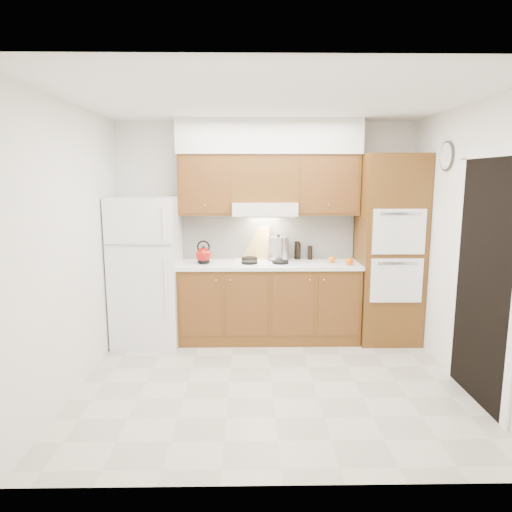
{
  "coord_description": "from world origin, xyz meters",
  "views": [
    {
      "loc": [
        -0.21,
        -4.11,
        1.94
      ],
      "look_at": [
        -0.14,
        0.45,
        1.15
      ],
      "focal_mm": 32.0,
      "sensor_mm": 36.0,
      "label": 1
    }
  ],
  "objects": [
    {
      "name": "range_hood",
      "position": [
        -0.02,
        1.27,
        1.57
      ],
      "size": [
        0.75,
        0.45,
        0.15
      ],
      "primitive_type": "cube",
      "color": "silver",
      "rests_on": "wall_back"
    },
    {
      "name": "doorway",
      "position": [
        1.79,
        -0.35,
        1.05
      ],
      "size": [
        0.02,
        0.9,
        2.1
      ],
      "primitive_type": "cube",
      "color": "black",
      "rests_on": "floor"
    },
    {
      "name": "kettle",
      "position": [
        -0.74,
        1.16,
        1.04
      ],
      "size": [
        0.23,
        0.23,
        0.18
      ],
      "primitive_type": "sphere",
      "rotation": [
        0.0,
        0.0,
        0.38
      ],
      "color": "#930D0A",
      "rests_on": "countertop"
    },
    {
      "name": "backsplash",
      "position": [
        0.02,
        1.49,
        1.22
      ],
      "size": [
        2.11,
        0.03,
        0.56
      ],
      "primitive_type": "cube",
      "color": "white",
      "rests_on": "countertop"
    },
    {
      "name": "ceiling",
      "position": [
        0.0,
        0.0,
        2.6
      ],
      "size": [
        3.6,
        3.6,
        0.0
      ],
      "primitive_type": "plane",
      "color": "white",
      "rests_on": "wall_back"
    },
    {
      "name": "condiment_a",
      "position": [
        0.38,
        1.45,
        1.05
      ],
      "size": [
        0.07,
        0.07,
        0.22
      ],
      "primitive_type": "cylinder",
      "rotation": [
        0.0,
        0.0,
        -0.08
      ],
      "color": "black",
      "rests_on": "countertop"
    },
    {
      "name": "cutting_board",
      "position": [
        -0.12,
        1.45,
        1.14
      ],
      "size": [
        0.34,
        0.22,
        0.43
      ],
      "primitive_type": "cube",
      "rotation": [
        -0.21,
        0.0,
        -0.39
      ],
      "color": "tan",
      "rests_on": "countertop"
    },
    {
      "name": "orange_near",
      "position": [
        0.95,
        1.03,
        0.98
      ],
      "size": [
        0.1,
        0.1,
        0.08
      ],
      "primitive_type": "sphere",
      "rotation": [
        0.0,
        0.0,
        -0.2
      ],
      "color": "#D9620B",
      "rests_on": "countertop"
    },
    {
      "name": "oven_cabinet",
      "position": [
        1.44,
        1.18,
        1.1
      ],
      "size": [
        0.7,
        0.65,
        2.2
      ],
      "primitive_type": "cube",
      "color": "brown",
      "rests_on": "floor"
    },
    {
      "name": "stock_pot",
      "position": [
        0.14,
        1.31,
        1.1
      ],
      "size": [
        0.33,
        0.33,
        0.26
      ],
      "primitive_type": "cylinder",
      "rotation": [
        0.0,
        0.0,
        0.42
      ],
      "color": "silver",
      "rests_on": "cooktop"
    },
    {
      "name": "condiment_b",
      "position": [
        0.4,
        1.44,
        1.04
      ],
      "size": [
        0.08,
        0.08,
        0.2
      ],
      "primitive_type": "cylinder",
      "rotation": [
        0.0,
        0.0,
        0.3
      ],
      "color": "black",
      "rests_on": "countertop"
    },
    {
      "name": "wall_clock",
      "position": [
        1.79,
        0.55,
        2.15
      ],
      "size": [
        0.02,
        0.3,
        0.3
      ],
      "primitive_type": "cylinder",
      "rotation": [
        0.0,
        1.57,
        0.0
      ],
      "color": "#3F3833",
      "rests_on": "wall_right"
    },
    {
      "name": "wall_left",
      "position": [
        -1.8,
        0.0,
        1.3
      ],
      "size": [
        0.02,
        3.0,
        2.6
      ],
      "primitive_type": "cube",
      "color": "white",
      "rests_on": "floor"
    },
    {
      "name": "base_cabinets",
      "position": [
        0.02,
        1.2,
        0.45
      ],
      "size": [
        2.11,
        0.6,
        0.9
      ],
      "primitive_type": "cube",
      "color": "brown",
      "rests_on": "floor"
    },
    {
      "name": "upper_cab_right",
      "position": [
        0.72,
        1.33,
        1.85
      ],
      "size": [
        0.73,
        0.33,
        0.7
      ],
      "primitive_type": "cube",
      "color": "brown",
      "rests_on": "wall_back"
    },
    {
      "name": "condiment_c",
      "position": [
        0.54,
        1.41,
        1.02
      ],
      "size": [
        0.08,
        0.08,
        0.17
      ],
      "primitive_type": "cylinder",
      "rotation": [
        0.0,
        0.0,
        0.42
      ],
      "color": "black",
      "rests_on": "countertop"
    },
    {
      "name": "wall_back",
      "position": [
        0.0,
        1.5,
        1.3
      ],
      "size": [
        3.6,
        0.02,
        2.6
      ],
      "primitive_type": "cube",
      "color": "white",
      "rests_on": "floor"
    },
    {
      "name": "upper_cab_over_hood",
      "position": [
        -0.02,
        1.33,
        1.92
      ],
      "size": [
        0.75,
        0.33,
        0.55
      ],
      "primitive_type": "cube",
      "color": "brown",
      "rests_on": "range_hood"
    },
    {
      "name": "fridge",
      "position": [
        -1.41,
        1.14,
        0.86
      ],
      "size": [
        0.75,
        0.72,
        1.72
      ],
      "primitive_type": "cube",
      "color": "white",
      "rests_on": "floor"
    },
    {
      "name": "upper_cab_left",
      "position": [
        -0.71,
        1.33,
        1.85
      ],
      "size": [
        0.63,
        0.33,
        0.7
      ],
      "primitive_type": "cube",
      "color": "brown",
      "rests_on": "wall_back"
    },
    {
      "name": "soffit",
      "position": [
        0.03,
        1.32,
        2.4
      ],
      "size": [
        2.13,
        0.36,
        0.4
      ],
      "primitive_type": "cube",
      "color": "silver",
      "rests_on": "wall_back"
    },
    {
      "name": "cooktop",
      "position": [
        -0.02,
        1.21,
        0.95
      ],
      "size": [
        0.74,
        0.5,
        0.01
      ],
      "primitive_type": "cube",
      "color": "white",
      "rests_on": "countertop"
    },
    {
      "name": "wall_right",
      "position": [
        1.8,
        0.0,
        1.3
      ],
      "size": [
        0.02,
        3.0,
        2.6
      ],
      "primitive_type": "cube",
      "color": "white",
      "rests_on": "floor"
    },
    {
      "name": "orange_far",
      "position": [
        0.77,
        1.18,
        0.98
      ],
      "size": [
        0.1,
        0.1,
        0.08
      ],
      "primitive_type": "sphere",
      "rotation": [
        0.0,
        0.0,
        0.21
      ],
      "color": "orange",
      "rests_on": "countertop"
    },
    {
      "name": "floor",
      "position": [
        0.0,
        0.0,
        0.0
      ],
      "size": [
        3.6,
        3.6,
        0.0
      ],
      "primitive_type": "plane",
      "color": "beige",
      "rests_on": "ground"
    },
    {
      "name": "countertop",
      "position": [
        0.03,
        1.19,
        0.92
      ],
      "size": [
        2.13,
        0.62,
        0.04
      ],
      "primitive_type": "cube",
      "color": "white",
      "rests_on": "base_cabinets"
    }
  ]
}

